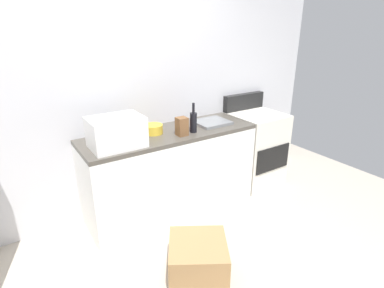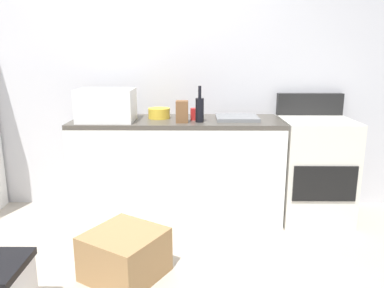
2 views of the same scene
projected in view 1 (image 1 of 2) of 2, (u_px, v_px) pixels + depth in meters
name	position (u px, v px, depth m)	size (l,w,h in m)	color
wall_back	(126.00, 90.00, 3.08)	(5.00, 0.10, 2.60)	silver
kitchen_counter	(171.00, 172.00, 3.27)	(1.80, 0.60, 0.90)	white
stove_oven	(255.00, 147.00, 3.89)	(0.60, 0.61, 1.10)	silver
microwave	(116.00, 132.00, 2.69)	(0.46, 0.34, 0.27)	white
sink_basin	(212.00, 122.00, 3.36)	(0.36, 0.32, 0.03)	slate
wine_bottle	(193.00, 122.00, 3.06)	(0.07, 0.07, 0.30)	black
coffee_mug	(184.00, 125.00, 3.15)	(0.08, 0.08, 0.10)	red
knife_block	(182.00, 126.00, 2.98)	(0.10, 0.10, 0.18)	brown
mixing_bowl	(153.00, 129.00, 3.05)	(0.19, 0.19, 0.09)	gold
cardboard_box_small	(198.00, 259.00, 2.47)	(0.46, 0.45, 0.31)	#A37A4C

